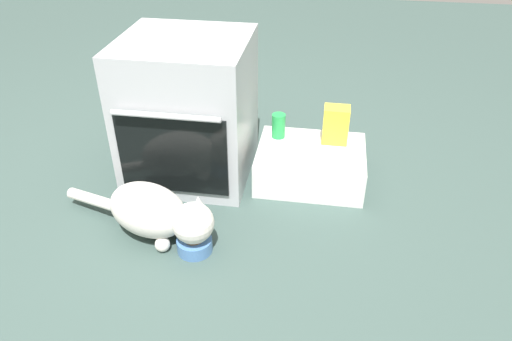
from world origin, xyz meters
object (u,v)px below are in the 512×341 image
at_px(cat, 156,212).
at_px(snack_bag, 336,125).
at_px(food_bowl, 195,243).
at_px(soda_can, 279,126).
at_px(oven, 189,110).
at_px(pantry_cabinet, 310,164).

relative_size(cat, snack_bag, 4.00).
distance_m(food_bowl, soda_can, 0.74).
bearing_deg(soda_can, oven, -165.82).
relative_size(food_bowl, cat, 0.20).
bearing_deg(oven, cat, -90.71).
height_order(cat, snack_bag, snack_bag).
bearing_deg(food_bowl, cat, 161.34).
height_order(oven, food_bowl, oven).
relative_size(snack_bag, soda_can, 1.50).
xyz_separation_m(oven, cat, (-0.01, -0.51, -0.21)).
height_order(food_bowl, snack_bag, snack_bag).
distance_m(food_bowl, cat, 0.20).
height_order(pantry_cabinet, cat, cat).
xyz_separation_m(food_bowl, snack_bag, (0.52, 0.67, 0.22)).
distance_m(oven, cat, 0.55).
height_order(cat, soda_can, soda_can).
distance_m(pantry_cabinet, snack_bag, 0.22).
distance_m(pantry_cabinet, cat, 0.79).
distance_m(oven, pantry_cabinet, 0.63).
bearing_deg(oven, pantry_cabinet, 0.69).
bearing_deg(snack_bag, food_bowl, -127.96).
bearing_deg(soda_can, food_bowl, -110.43).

